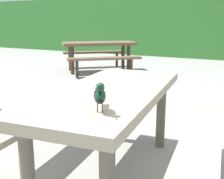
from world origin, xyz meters
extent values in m
cube|color=gray|center=(-0.37, -0.05, 0.70)|extent=(0.95, 1.87, 0.07)
cylinder|color=#635B4C|center=(-0.56, -0.78, 0.33)|extent=(0.09, 0.09, 0.67)
cylinder|color=#635B4C|center=(-0.72, 0.62, 0.33)|extent=(0.09, 0.09, 0.67)
cylinder|color=#635B4C|center=(-0.19, 0.68, 0.33)|extent=(0.09, 0.09, 0.67)
cube|color=gray|center=(-1.07, -0.13, 0.41)|extent=(0.47, 1.73, 0.05)
cylinder|color=#635B4C|center=(-1.14, 0.51, 0.20)|extent=(0.07, 0.07, 0.39)
cube|color=gray|center=(0.32, 0.03, 0.41)|extent=(0.47, 1.73, 0.05)
cylinder|color=#635B4C|center=(0.25, 0.66, 0.20)|extent=(0.07, 0.07, 0.39)
ellipsoid|color=black|center=(-0.15, -0.59, 0.84)|extent=(0.14, 0.16, 0.09)
ellipsoid|color=#0F3823|center=(-0.12, -0.63, 0.84)|extent=(0.09, 0.09, 0.06)
sphere|color=#0F3823|center=(-0.11, -0.64, 0.90)|extent=(0.05, 0.05, 0.05)
sphere|color=#EAE08C|center=(-0.09, -0.64, 0.90)|extent=(0.01, 0.01, 0.01)
sphere|color=#EAE08C|center=(-0.12, -0.66, 0.90)|extent=(0.01, 0.01, 0.01)
cone|color=black|center=(-0.09, -0.68, 0.90)|extent=(0.03, 0.03, 0.02)
cube|color=black|center=(-0.21, -0.49, 0.82)|extent=(0.08, 0.10, 0.04)
cylinder|color=#47423D|center=(-0.13, -0.59, 0.77)|extent=(0.01, 0.01, 0.05)
cylinder|color=#47423D|center=(-0.16, -0.60, 0.77)|extent=(0.01, 0.01, 0.05)
cube|color=brown|center=(-3.02, 4.31, 0.70)|extent=(1.86, 1.75, 0.07)
cylinder|color=#423324|center=(-2.32, 4.57, 0.33)|extent=(0.09, 0.09, 0.67)
cylinder|color=#423324|center=(-2.67, 4.97, 0.33)|extent=(0.09, 0.09, 0.67)
cylinder|color=#423324|center=(-3.38, 3.65, 0.33)|extent=(0.09, 0.09, 0.67)
cylinder|color=#423324|center=(-3.73, 4.05, 0.33)|extent=(0.09, 0.09, 0.67)
cube|color=brown|center=(-2.57, 3.78, 0.41)|extent=(1.47, 1.33, 0.05)
cylinder|color=#423324|center=(-2.08, 4.20, 0.20)|extent=(0.07, 0.07, 0.39)
cylinder|color=#423324|center=(-3.05, 3.36, 0.20)|extent=(0.07, 0.07, 0.39)
cube|color=brown|center=(-3.48, 4.84, 0.41)|extent=(1.47, 1.33, 0.05)
cylinder|color=#423324|center=(-3.00, 5.26, 0.20)|extent=(0.07, 0.07, 0.39)
cylinder|color=#423324|center=(-3.97, 4.42, 0.20)|extent=(0.07, 0.07, 0.39)
camera|label=1|loc=(0.65, -1.95, 1.25)|focal=45.99mm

